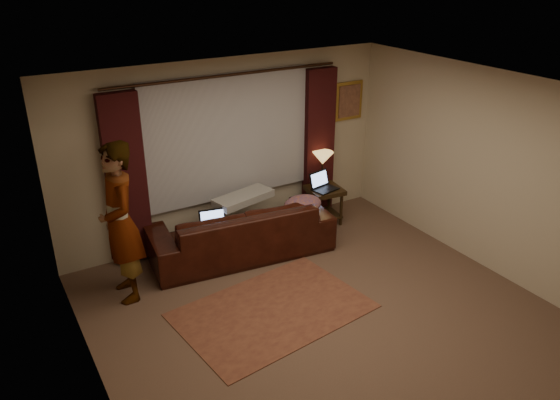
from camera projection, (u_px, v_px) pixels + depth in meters
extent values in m
cube|color=brown|center=(325.00, 317.00, 6.34)|extent=(5.00, 5.00, 0.01)
cube|color=silver|center=(334.00, 96.00, 5.27)|extent=(5.00, 5.00, 0.02)
cube|color=#BDAE93|center=(228.00, 150.00, 7.76)|extent=(5.00, 0.02, 2.60)
cube|color=#BDAE93|center=(535.00, 350.00, 3.85)|extent=(5.00, 0.02, 2.60)
cube|color=#BDAE93|center=(89.00, 282.00, 4.65)|extent=(0.02, 5.00, 2.60)
cube|color=#BDAE93|center=(489.00, 172.00, 6.97)|extent=(0.02, 5.00, 2.60)
cube|color=#A4A3AB|center=(229.00, 138.00, 7.63)|extent=(2.50, 0.05, 1.80)
cube|color=black|center=(126.00, 181.00, 7.03)|extent=(0.50, 0.14, 2.30)
cube|color=black|center=(319.00, 143.00, 8.42)|extent=(0.50, 0.14, 2.30)
cylinder|color=black|center=(228.00, 75.00, 7.23)|extent=(0.04, 0.04, 3.40)
cube|color=#B08533|center=(349.00, 101.00, 8.53)|extent=(0.50, 0.04, 0.60)
imported|color=black|center=(240.00, 221.00, 7.48)|extent=(2.62, 1.36, 1.01)
cube|color=gray|center=(243.00, 180.00, 7.49)|extent=(0.93, 0.54, 0.10)
ellipsoid|color=#714651|center=(303.00, 205.00, 7.67)|extent=(0.67, 0.60, 0.24)
cube|color=brown|center=(273.00, 310.00, 6.44)|extent=(2.33, 1.70, 0.01)
cube|color=black|center=(324.00, 205.00, 8.45)|extent=(0.56, 0.56, 0.58)
imported|color=gray|center=(120.00, 223.00, 6.35)|extent=(0.60, 0.60, 1.98)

